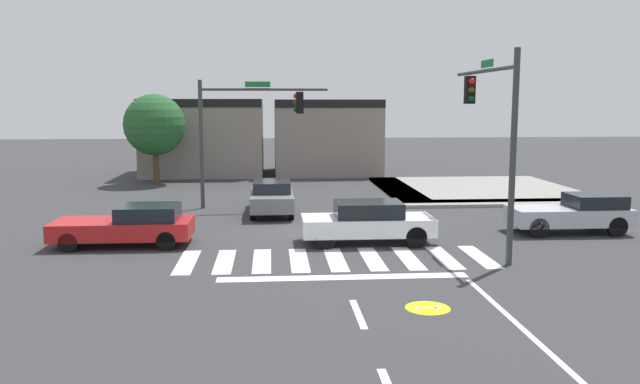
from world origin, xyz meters
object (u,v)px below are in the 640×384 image
at_px(traffic_signal_southeast, 492,116).
at_px(car_red, 129,225).
at_px(car_gray, 272,196).
at_px(car_silver, 574,213).
at_px(car_white, 368,222).
at_px(roadside_tree, 155,125).
at_px(traffic_signal_northwest, 247,119).

distance_m(traffic_signal_southeast, car_red, 12.20).
relative_size(car_gray, car_silver, 1.07).
relative_size(car_gray, car_white, 1.02).
height_order(car_white, roadside_tree, roadside_tree).
bearing_deg(car_white, traffic_signal_northwest, -60.76).
distance_m(traffic_signal_northwest, car_silver, 13.95).
height_order(traffic_signal_northwest, car_gray, traffic_signal_northwest).
relative_size(car_red, car_silver, 1.07).
xyz_separation_m(car_white, roadside_tree, (-9.78, 16.35, 2.65)).
bearing_deg(car_red, car_silver, -176.92).
xyz_separation_m(traffic_signal_northwest, car_white, (4.25, -7.59, -3.22)).
distance_m(car_red, roadside_tree, 16.39).
height_order(traffic_signal_northwest, roadside_tree, traffic_signal_northwest).
height_order(car_silver, car_white, car_white).
relative_size(traffic_signal_northwest, car_gray, 1.27).
bearing_deg(car_gray, car_silver, 65.75).
xyz_separation_m(traffic_signal_southeast, car_red, (-11.55, 1.62, -3.59)).
bearing_deg(roadside_tree, car_gray, -57.37).
relative_size(car_red, roadside_tree, 0.87).
xyz_separation_m(traffic_signal_southeast, car_white, (-3.66, 1.32, -3.53)).
bearing_deg(traffic_signal_northwest, roadside_tree, 122.29).
distance_m(traffic_signal_southeast, car_white, 5.26).
bearing_deg(car_silver, car_white, 8.43).
bearing_deg(roadside_tree, car_silver, -41.05).
bearing_deg(car_silver, car_gray, -24.25).
height_order(traffic_signal_southeast, car_gray, traffic_signal_southeast).
bearing_deg(car_gray, car_white, 27.77).
distance_m(car_silver, car_white, 7.77).
xyz_separation_m(traffic_signal_southeast, car_silver, (4.02, 2.46, -3.55)).
bearing_deg(traffic_signal_southeast, car_gray, 42.93).
height_order(car_gray, car_white, car_white).
xyz_separation_m(car_gray, car_white, (3.18, -6.03, 0.01)).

